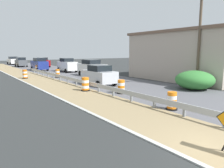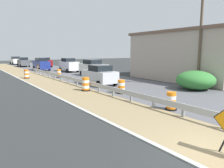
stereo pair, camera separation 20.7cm
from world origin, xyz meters
name	(u,v)px [view 1 (the left image)]	position (x,y,z in m)	size (l,w,h in m)	color
curb_near_edge	(204,167)	(-1.30, 0.00, 0.00)	(0.20, 120.00, 0.11)	#ADADA8
guardrail_median	(203,112)	(2.23, 2.18, 0.52)	(0.18, 56.84, 0.71)	#999EA3
traffic_barrel_nearest	(172,102)	(2.84, 4.42, 0.46)	(0.66, 0.66, 1.03)	orange
traffic_barrel_close	(121,87)	(3.41, 9.77, 0.49)	(0.69, 0.69, 1.08)	orange
traffic_barrel_mid	(85,85)	(1.65, 12.39, 0.52)	(0.75, 0.75, 1.15)	orange
traffic_barrel_far	(25,75)	(-0.41, 23.88, 0.49)	(0.66, 0.66, 1.08)	orange
traffic_barrel_farther	(58,74)	(3.21, 22.51, 0.47)	(0.65, 0.65, 1.05)	orange
traffic_barrel_farthest	(37,69)	(3.58, 32.44, 0.44)	(0.64, 0.64, 0.99)	orange
car_lead_near_lane	(99,75)	(4.31, 14.46, 0.98)	(2.08, 4.16, 1.96)	silver
car_trailing_near_lane	(43,62)	(7.41, 41.32, 1.01)	(2.11, 4.09, 2.02)	maroon
car_lead_far_lane	(13,61)	(4.18, 54.57, 1.01)	(2.27, 4.30, 2.01)	silver
car_mid_far_lane	(92,68)	(7.55, 21.34, 1.10)	(2.15, 4.77, 2.19)	silver
car_trailing_far_lane	(39,64)	(4.42, 33.85, 1.10)	(2.00, 4.71, 2.20)	navy
car_distant_a	(67,65)	(7.37, 28.89, 1.10)	(2.05, 4.49, 2.21)	silver
car_distant_b	(21,62)	(4.02, 45.48, 1.01)	(2.08, 4.35, 2.02)	#4C5156
roadside_shop_near	(190,56)	(15.41, 11.84, 2.80)	(8.73, 12.72, 5.58)	#AD9E8E
utility_pole_near	(199,38)	(11.10, 8.08, 4.46)	(0.24, 1.80, 8.60)	brown
bush_roadside	(195,80)	(9.73, 7.42, 0.83)	(3.31, 3.31, 1.65)	#337533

